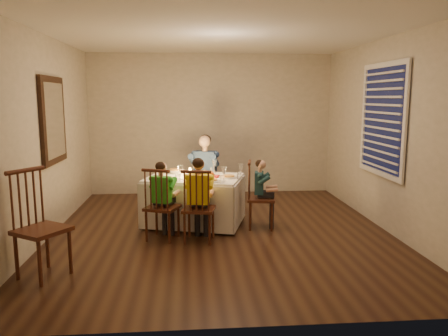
{
  "coord_description": "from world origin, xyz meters",
  "views": [
    {
      "loc": [
        -0.43,
        -5.68,
        1.8
      ],
      "look_at": [
        0.05,
        0.15,
        0.85
      ],
      "focal_mm": 35.0,
      "sensor_mm": 36.0,
      "label": 1
    }
  ],
  "objects": [
    {
      "name": "setting_yellow",
      "position": [
        -0.14,
        0.04,
        0.7
      ],
      "size": [
        0.32,
        0.32,
        0.02
      ],
      "primitive_type": "cylinder",
      "rotation": [
        0.0,
        0.0,
        -0.28
      ],
      "color": "white",
      "rests_on": "dining_table"
    },
    {
      "name": "wall_back",
      "position": [
        0.0,
        2.5,
        1.3
      ],
      "size": [
        4.5,
        0.02,
        2.6
      ],
      "primitive_type": "cube",
      "color": "beige",
      "rests_on": "ground"
    },
    {
      "name": "setting_teal",
      "position": [
        0.12,
        0.29,
        0.7
      ],
      "size": [
        0.32,
        0.32,
        0.02
      ],
      "primitive_type": "cylinder",
      "rotation": [
        0.0,
        0.0,
        -0.28
      ],
      "color": "white",
      "rests_on": "dining_table"
    },
    {
      "name": "squash",
      "position": [
        -0.81,
        0.83,
        0.73
      ],
      "size": [
        0.09,
        0.09,
        0.09
      ],
      "primitive_type": "sphere",
      "color": "yellow",
      "rests_on": "dining_table"
    },
    {
      "name": "ceiling",
      "position": [
        0.0,
        0.0,
        2.6
      ],
      "size": [
        5.0,
        5.0,
        0.0
      ],
      "primitive_type": "plane",
      "color": "white",
      "rests_on": "wall_back"
    },
    {
      "name": "child_green",
      "position": [
        -0.77,
        -0.24,
        0.0
      ],
      "size": [
        0.41,
        0.39,
        1.01
      ],
      "primitive_type": null,
      "rotation": [
        0.0,
        0.0,
        2.76
      ],
      "color": "green",
      "rests_on": "ground"
    },
    {
      "name": "child_yellow",
      "position": [
        -0.31,
        -0.36,
        0.0
      ],
      "size": [
        0.41,
        0.39,
        1.07
      ],
      "primitive_type": null,
      "rotation": [
        0.0,
        0.0,
        2.94
      ],
      "color": "yellow",
      "rests_on": "ground"
    },
    {
      "name": "wall_mirror",
      "position": [
        -2.22,
        0.3,
        1.5
      ],
      "size": [
        0.06,
        0.95,
        1.15
      ],
      "color": "black",
      "rests_on": "wall_left"
    },
    {
      "name": "wall_right",
      "position": [
        2.25,
        0.0,
        1.3
      ],
      "size": [
        0.02,
        5.0,
        2.6
      ],
      "primitive_type": "cube",
      "color": "beige",
      "rests_on": "ground"
    },
    {
      "name": "candle_right",
      "position": [
        -0.3,
        0.4,
        0.74
      ],
      "size": [
        0.06,
        0.06,
        0.1
      ],
      "primitive_type": "cylinder",
      "color": "white",
      "rests_on": "dining_table"
    },
    {
      "name": "chair_near_right",
      "position": [
        -0.31,
        -0.36,
        0.0
      ],
      "size": [
        0.45,
        0.44,
        0.94
      ],
      "primitive_type": null,
      "rotation": [
        0.0,
        0.0,
        2.94
      ],
      "color": "#36150E",
      "rests_on": "ground"
    },
    {
      "name": "wall_left",
      "position": [
        -2.25,
        0.0,
        1.3
      ],
      "size": [
        0.02,
        5.0,
        2.6
      ],
      "primitive_type": "cube",
      "color": "beige",
      "rests_on": "ground"
    },
    {
      "name": "candle_left",
      "position": [
        -0.41,
        0.43,
        0.74
      ],
      "size": [
        0.06,
        0.06,
        0.1
      ],
      "primitive_type": "cylinder",
      "color": "white",
      "rests_on": "dining_table"
    },
    {
      "name": "chair_near_left",
      "position": [
        -0.77,
        -0.24,
        0.0
      ],
      "size": [
        0.49,
        0.48,
        0.94
      ],
      "primitive_type": null,
      "rotation": [
        0.0,
        0.0,
        2.76
      ],
      "color": "#36150E",
      "rests_on": "ground"
    },
    {
      "name": "setting_green",
      "position": [
        -0.72,
        0.21,
        0.7
      ],
      "size": [
        0.32,
        0.32,
        0.02
      ],
      "primitive_type": "cylinder",
      "rotation": [
        0.0,
        0.0,
        -0.28
      ],
      "color": "white",
      "rests_on": "dining_table"
    },
    {
      "name": "serving_bowl",
      "position": [
        -0.62,
        0.7,
        0.72
      ],
      "size": [
        0.3,
        0.3,
        0.06
      ],
      "primitive_type": "imported",
      "rotation": [
        0.0,
        0.0,
        -0.39
      ],
      "color": "white",
      "rests_on": "dining_table"
    },
    {
      "name": "window_blinds",
      "position": [
        2.21,
        0.1,
        1.5
      ],
      "size": [
        0.07,
        1.34,
        1.54
      ],
      "color": "#0C1133",
      "rests_on": "wall_right"
    },
    {
      "name": "chair_extra",
      "position": [
        -1.9,
        -1.34,
        0.0
      ],
      "size": [
        0.61,
        0.62,
        1.1
      ],
      "primitive_type": null,
      "rotation": [
        0.0,
        0.0,
        0.98
      ],
      "color": "#36150E",
      "rests_on": "ground"
    },
    {
      "name": "orange_fruit",
      "position": [
        -0.11,
        0.39,
        0.73
      ],
      "size": [
        0.08,
        0.08,
        0.08
      ],
      "primitive_type": "sphere",
      "color": "orange",
      "rests_on": "dining_table"
    },
    {
      "name": "setting_adult",
      "position": [
        -0.23,
        0.69,
        0.7
      ],
      "size": [
        0.32,
        0.32,
        0.02
      ],
      "primitive_type": "cylinder",
      "rotation": [
        0.0,
        0.0,
        -0.28
      ],
      "color": "white",
      "rests_on": "dining_table"
    },
    {
      "name": "chair_adult",
      "position": [
        -0.18,
        1.1,
        0.0
      ],
      "size": [
        0.48,
        0.47,
        0.94
      ],
      "primitive_type": null,
      "rotation": [
        0.0,
        0.0,
        -0.33
      ],
      "color": "#36150E",
      "rests_on": "ground"
    },
    {
      "name": "chair_end",
      "position": [
        0.57,
        0.15,
        0.0
      ],
      "size": [
        0.43,
        0.44,
        0.94
      ],
      "primitive_type": null,
      "rotation": [
        0.0,
        0.0,
        1.4
      ],
      "color": "#36150E",
      "rests_on": "ground"
    },
    {
      "name": "adult",
      "position": [
        -0.18,
        1.1,
        0.0
      ],
      "size": [
        0.55,
        0.53,
        1.22
      ],
      "primitive_type": null,
      "rotation": [
        0.0,
        0.0,
        -0.33
      ],
      "color": "navy",
      "rests_on": "ground"
    },
    {
      "name": "dining_table",
      "position": [
        -0.35,
        0.41,
        0.49
      ],
      "size": [
        1.54,
        1.28,
        0.66
      ],
      "rotation": [
        0.0,
        0.0,
        -0.28
      ],
      "color": "silver",
      "rests_on": "ground"
    },
    {
      "name": "child_teal",
      "position": [
        0.57,
        0.15,
        0.0
      ],
      "size": [
        0.31,
        0.33,
        0.96
      ],
      "primitive_type": null,
      "rotation": [
        0.0,
        0.0,
        1.4
      ],
      "color": "#1B3C43",
      "rests_on": "ground"
    },
    {
      "name": "ground",
      "position": [
        0.0,
        0.0,
        0.0
      ],
      "size": [
        5.0,
        5.0,
        0.0
      ],
      "primitive_type": "plane",
      "color": "black",
      "rests_on": "ground"
    }
  ]
}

